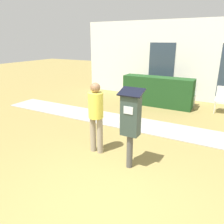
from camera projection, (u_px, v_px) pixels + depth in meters
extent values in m
plane|color=olive|center=(109.00, 211.00, 3.24)|extent=(40.00, 40.00, 0.00)
cube|color=#A3A099|center=(169.00, 130.00, 6.11)|extent=(12.00, 1.10, 0.02)
cube|color=white|center=(197.00, 61.00, 8.72)|extent=(10.00, 0.24, 3.20)
cube|color=#2D3D4C|center=(161.00, 67.00, 9.34)|extent=(1.10, 0.02, 2.00)
cylinder|color=#4C4C4C|center=(130.00, 151.00, 4.26)|extent=(0.12, 0.12, 0.70)
cube|color=#2D3D38|center=(131.00, 115.00, 4.02)|extent=(0.34, 0.22, 0.80)
cube|color=silver|center=(128.00, 110.00, 3.89)|extent=(0.18, 0.01, 0.14)
cube|color=black|center=(131.00, 92.00, 3.89)|extent=(0.44, 0.31, 0.12)
cylinder|color=gray|center=(93.00, 134.00, 4.88)|extent=(0.13, 0.13, 0.82)
cylinder|color=gray|center=(100.00, 136.00, 4.80)|extent=(0.13, 0.13, 0.82)
cylinder|color=#EADB4C|center=(96.00, 105.00, 4.63)|extent=(0.32, 0.32, 0.55)
sphere|color=#8C6647|center=(95.00, 88.00, 4.51)|extent=(0.21, 0.21, 0.21)
cylinder|color=white|center=(151.00, 100.00, 8.42)|extent=(0.03, 0.03, 0.42)
cylinder|color=white|center=(161.00, 101.00, 8.25)|extent=(0.03, 0.03, 0.42)
cylinder|color=white|center=(154.00, 98.00, 8.73)|extent=(0.03, 0.03, 0.42)
cylinder|color=white|center=(164.00, 99.00, 8.56)|extent=(0.03, 0.03, 0.42)
cube|color=white|center=(158.00, 93.00, 8.42)|extent=(0.44, 0.44, 0.04)
cube|color=white|center=(160.00, 86.00, 8.51)|extent=(0.44, 0.04, 0.44)
cylinder|color=white|center=(182.00, 102.00, 8.11)|extent=(0.03, 0.03, 0.42)
cylinder|color=white|center=(193.00, 103.00, 7.94)|extent=(0.03, 0.03, 0.42)
cylinder|color=white|center=(184.00, 100.00, 8.43)|extent=(0.03, 0.03, 0.42)
cylinder|color=white|center=(194.00, 101.00, 8.26)|extent=(0.03, 0.03, 0.42)
cube|color=white|center=(189.00, 96.00, 8.11)|extent=(0.44, 0.44, 0.04)
cube|color=white|center=(191.00, 88.00, 8.20)|extent=(0.44, 0.04, 0.44)
cylinder|color=white|center=(214.00, 108.00, 7.45)|extent=(0.03, 0.03, 0.42)
cylinder|color=white|center=(215.00, 105.00, 7.77)|extent=(0.03, 0.03, 0.42)
cube|color=white|center=(222.00, 101.00, 7.45)|extent=(0.44, 0.44, 0.04)
cube|color=white|center=(223.00, 93.00, 7.54)|extent=(0.44, 0.04, 0.44)
cube|color=#1E471E|center=(157.00, 91.00, 8.27)|extent=(2.61, 0.60, 1.10)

